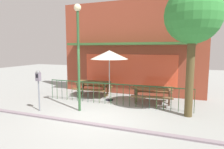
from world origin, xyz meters
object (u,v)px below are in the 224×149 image
object	(u,v)px
patio_umbrella	(109,55)
street_lamp	(78,43)
parking_meter_near	(38,80)
picnic_table_left	(93,85)
picnic_table_right	(152,91)
street_tree	(193,17)

from	to	relation	value
patio_umbrella	street_lamp	world-z (taller)	street_lamp
parking_meter_near	picnic_table_left	bearing A→B (deg)	74.55
street_lamp	parking_meter_near	bearing A→B (deg)	-158.59
picnic_table_right	street_tree	xyz separation A→B (m)	(1.55, -1.23, 2.99)
patio_umbrella	street_tree	bearing A→B (deg)	-17.08
picnic_table_left	picnic_table_right	size ratio (longest dim) A/B	0.96
picnic_table_right	street_tree	bearing A→B (deg)	-38.49
picnic_table_left	street_lamp	size ratio (longest dim) A/B	0.44
picnic_table_left	patio_umbrella	distance (m)	2.05
picnic_table_right	parking_meter_near	distance (m)	4.93
picnic_table_left	street_lamp	bearing A→B (deg)	-75.59
parking_meter_near	street_tree	distance (m)	6.27
picnic_table_left	street_lamp	xyz separation A→B (m)	(0.65, -2.53, 2.11)
street_tree	parking_meter_near	bearing A→B (deg)	-165.50
picnic_table_right	patio_umbrella	size ratio (longest dim) A/B	0.80
parking_meter_near	street_lamp	bearing A→B (deg)	21.41
parking_meter_near	street_lamp	distance (m)	2.17
street_lamp	picnic_table_right	bearing A→B (deg)	39.15
picnic_table_left	street_tree	size ratio (longest dim) A/B	0.40
parking_meter_near	street_tree	size ratio (longest dim) A/B	0.35
patio_umbrella	picnic_table_right	bearing A→B (deg)	3.41
patio_umbrella	parking_meter_near	size ratio (longest dim) A/B	1.47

